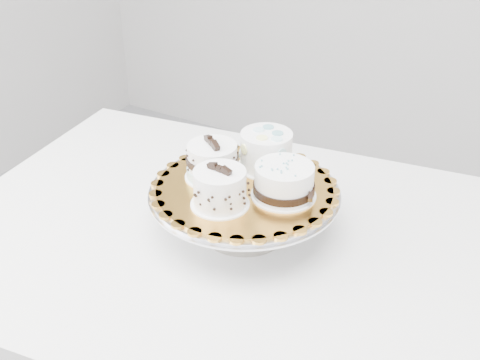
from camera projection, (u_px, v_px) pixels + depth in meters
The scene contains 7 objects.
table at pixel (254, 273), 1.14m from camera, with size 1.26×0.93×0.75m.
cake_stand at pixel (244, 203), 1.08m from camera, with size 0.34×0.34×0.09m.
cake_board at pixel (244, 188), 1.06m from camera, with size 0.31×0.31×0.00m, color orange.
cake_swirl at pixel (220, 189), 1.00m from camera, with size 0.10×0.10×0.08m.
cake_banded at pixel (212, 163), 1.07m from camera, with size 0.12×0.12×0.08m.
cake_dots at pixel (266, 150), 1.10m from camera, with size 0.12×0.12×0.07m.
cake_ribbon at pixel (285, 182), 1.02m from camera, with size 0.13×0.13×0.06m.
Camera 1 is at (0.43, -0.69, 1.40)m, focal length 45.00 mm.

